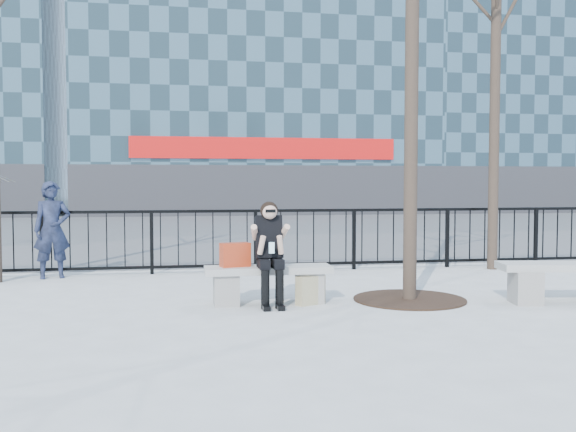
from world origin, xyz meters
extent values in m
plane|color=#A1A19C|center=(0.00, 0.00, 0.00)|extent=(120.00, 120.00, 0.00)
cube|color=#474747|center=(0.00, 15.00, 0.00)|extent=(60.00, 23.00, 0.01)
cube|color=black|center=(0.00, 3.00, 1.08)|extent=(14.00, 0.05, 0.05)
cube|color=black|center=(0.00, 3.00, 0.12)|extent=(14.00, 0.05, 0.05)
cube|color=#2D2D30|center=(3.00, 21.96, 1.20)|extent=(18.00, 0.08, 2.40)
cube|color=#BC0E0C|center=(3.00, 21.90, 3.20)|extent=(12.60, 0.12, 1.00)
cube|color=#486873|center=(20.00, 27.00, 10.00)|extent=(16.00, 10.00, 20.00)
cylinder|color=black|center=(1.90, -0.10, 3.75)|extent=(0.18, 0.18, 7.50)
cylinder|color=black|center=(4.50, 2.60, 3.50)|extent=(0.18, 0.18, 7.00)
cylinder|color=black|center=(1.90, -0.10, 0.01)|extent=(1.50, 1.50, 0.02)
cube|color=slate|center=(-0.55, 0.00, 0.20)|extent=(0.32, 0.38, 0.40)
cube|color=slate|center=(0.55, 0.00, 0.20)|extent=(0.32, 0.38, 0.40)
cube|color=gray|center=(0.00, 0.00, 0.45)|extent=(1.65, 0.46, 0.09)
cube|color=slate|center=(3.31, -0.58, 0.21)|extent=(0.34, 0.40, 0.43)
cube|color=gray|center=(3.90, -0.58, 0.47)|extent=(1.76, 0.49, 0.10)
cube|color=#AE3115|center=(-0.43, 0.02, 0.64)|extent=(0.41, 0.26, 0.31)
cube|color=#BEB486|center=(0.53, -0.16, 0.19)|extent=(0.41, 0.31, 0.37)
imported|color=black|center=(-3.20, 2.80, 0.80)|extent=(0.67, 0.53, 1.60)
camera|label=1|loc=(-1.17, -8.23, 1.58)|focal=40.00mm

